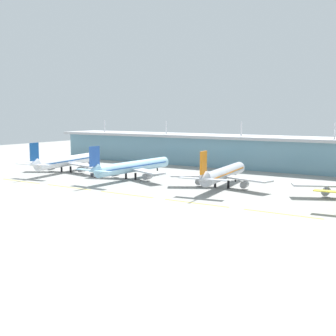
% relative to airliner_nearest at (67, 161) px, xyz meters
% --- Properties ---
extents(ground_plane, '(600.00, 600.00, 0.00)m').
position_rel_airliner_nearest_xyz_m(ground_plane, '(77.49, -27.60, -6.45)').
color(ground_plane, gray).
extents(terminal_building, '(288.00, 34.00, 29.04)m').
position_rel_airliner_nearest_xyz_m(terminal_building, '(77.49, 78.48, 3.77)').
color(terminal_building, '#6693A8').
rests_on(terminal_building, ground).
extents(airliner_nearest, '(48.12, 66.20, 18.90)m').
position_rel_airliner_nearest_xyz_m(airliner_nearest, '(0.00, 0.00, 0.00)').
color(airliner_nearest, white).
rests_on(airliner_nearest, ground).
extents(airliner_near_middle, '(48.78, 65.49, 18.90)m').
position_rel_airliner_nearest_xyz_m(airliner_near_middle, '(49.19, -1.54, -0.00)').
color(airliner_near_middle, '#9ED1EA').
rests_on(airliner_near_middle, ground).
extents(airliner_far_middle, '(48.37, 60.22, 18.90)m').
position_rel_airliner_nearest_xyz_m(airliner_far_middle, '(100.95, -0.24, -0.01)').
color(airliner_far_middle, '#ADB2BC').
rests_on(airliner_far_middle, ground).
extents(taxiway_stripe_west, '(28.00, 0.70, 0.04)m').
position_rel_airliner_nearest_xyz_m(taxiway_stripe_west, '(6.49, -38.87, -6.43)').
color(taxiway_stripe_west, yellow).
rests_on(taxiway_stripe_west, ground).
extents(taxiway_stripe_mid_west, '(28.00, 0.70, 0.04)m').
position_rel_airliner_nearest_xyz_m(taxiway_stripe_mid_west, '(40.49, -38.87, -6.43)').
color(taxiway_stripe_mid_west, yellow).
rests_on(taxiway_stripe_mid_west, ground).
extents(taxiway_stripe_centre, '(28.00, 0.70, 0.04)m').
position_rel_airliner_nearest_xyz_m(taxiway_stripe_centre, '(74.49, -38.87, -6.43)').
color(taxiway_stripe_centre, yellow).
rests_on(taxiway_stripe_centre, ground).
extents(taxiway_stripe_mid_east, '(28.00, 0.70, 0.04)m').
position_rel_airliner_nearest_xyz_m(taxiway_stripe_mid_east, '(108.49, -38.87, -6.43)').
color(taxiway_stripe_mid_east, yellow).
rests_on(taxiway_stripe_mid_east, ground).
extents(taxiway_stripe_east, '(28.00, 0.70, 0.04)m').
position_rel_airliner_nearest_xyz_m(taxiway_stripe_east, '(142.49, -38.87, -6.43)').
color(taxiway_stripe_east, yellow).
rests_on(taxiway_stripe_east, ground).
extents(pushback_tug, '(3.31, 4.81, 1.85)m').
position_rel_airliner_nearest_xyz_m(pushback_tug, '(25.92, -4.85, -5.35)').
color(pushback_tug, '#333842').
rests_on(pushback_tug, ground).
extents(baggage_cart, '(2.08, 3.66, 2.48)m').
position_rel_airliner_nearest_xyz_m(baggage_cart, '(29.66, -7.37, -5.19)').
color(baggage_cart, silver).
rests_on(baggage_cart, ground).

